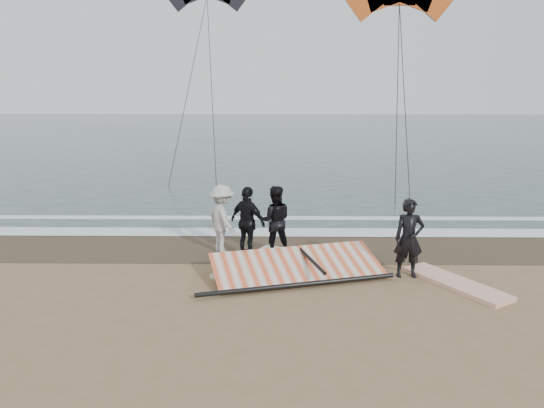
{
  "coord_description": "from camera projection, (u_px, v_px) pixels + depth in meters",
  "views": [
    {
      "loc": [
        -1.22,
        -9.61,
        4.6
      ],
      "look_at": [
        -1.38,
        3.0,
        1.6
      ],
      "focal_mm": 35.0,
      "sensor_mm": 36.0,
      "label": 1
    }
  ],
  "objects": [
    {
      "name": "foam_near",
      "position": [
        319.0,
        232.0,
        16.13
      ],
      "size": [
        120.0,
        0.9,
        0.01
      ],
      "primitive_type": "cube",
      "color": "white",
      "rests_on": "sea"
    },
    {
      "name": "wet_sand",
      "position": [
        322.0,
        247.0,
        14.77
      ],
      "size": [
        120.0,
        2.8,
        0.01
      ],
      "primitive_type": "cube",
      "color": "#4C3D2B",
      "rests_on": "ground"
    },
    {
      "name": "foam_far",
      "position": [
        315.0,
        218.0,
        17.78
      ],
      "size": [
        120.0,
        0.45,
        0.01
      ],
      "primitive_type": "cube",
      "color": "white",
      "rests_on": "sea"
    },
    {
      "name": "board_white",
      "position": [
        456.0,
        283.0,
        12.05
      ],
      "size": [
        2.01,
        2.57,
        0.1
      ],
      "primitive_type": "cube",
      "rotation": [
        0.0,
        0.0,
        0.57
      ],
      "color": "silver",
      "rests_on": "ground"
    },
    {
      "name": "trio_cluster",
      "position": [
        246.0,
        220.0,
        14.01
      ],
      "size": [
        2.49,
        1.51,
        1.88
      ],
      "color": "black",
      "rests_on": "ground"
    },
    {
      "name": "man_main",
      "position": [
        409.0,
        238.0,
        12.41
      ],
      "size": [
        0.69,
        0.45,
        1.89
      ],
      "primitive_type": "imported",
      "rotation": [
        0.0,
        0.0,
        -0.0
      ],
      "color": "black",
      "rests_on": "ground"
    },
    {
      "name": "ground",
      "position": [
        340.0,
        319.0,
        10.4
      ],
      "size": [
        120.0,
        120.0,
        0.0
      ],
      "primitive_type": "plane",
      "color": "#8C704C",
      "rests_on": "ground"
    },
    {
      "name": "sail_rig",
      "position": [
        294.0,
        267.0,
        12.69
      ],
      "size": [
        4.49,
        2.73,
        0.51
      ],
      "color": "black",
      "rests_on": "ground"
    },
    {
      "name": "sea",
      "position": [
        294.0,
        137.0,
        42.49
      ],
      "size": [
        120.0,
        54.0,
        0.02
      ],
      "primitive_type": "cube",
      "color": "#233838",
      "rests_on": "ground"
    },
    {
      "name": "board_cream",
      "position": [
        252.0,
        263.0,
        13.4
      ],
      "size": [
        1.9,
        2.64,
        0.11
      ],
      "primitive_type": "cube",
      "rotation": [
        0.0,
        0.0,
        -0.51
      ],
      "color": "white",
      "rests_on": "ground"
    }
  ]
}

